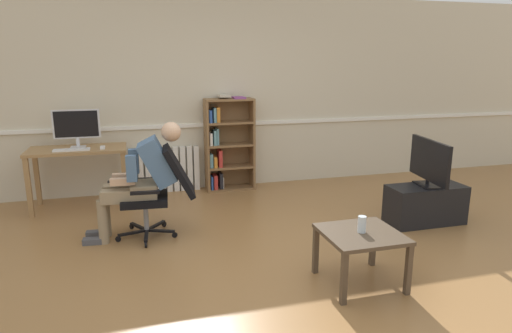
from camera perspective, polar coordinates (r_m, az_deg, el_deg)
The scene contains 14 objects.
ground_plane at distance 4.17m, azimuth 1.20°, elevation -12.21°, with size 18.00×18.00×0.00m, color olive.
back_wall at distance 6.35m, azimuth -5.77°, elevation 9.29°, with size 12.00×0.13×2.70m.
computer_desk at distance 5.90m, azimuth -21.97°, elevation 1.06°, with size 1.16×0.58×0.76m.
imac_monitor at distance 5.91m, azimuth -22.15°, elevation 4.93°, with size 0.55×0.14×0.47m.
keyboard at distance 5.74m, azimuth -22.68°, elevation 2.00°, with size 0.42×0.12×0.02m, color white.
computer_mouse at distance 5.73m, azimuth -19.17°, elevation 2.34°, with size 0.06×0.10×0.03m, color white.
bookshelf at distance 6.27m, azimuth -3.89°, elevation 2.73°, with size 0.69×0.29×1.34m.
radiator at distance 6.32m, azimuth -11.57°, elevation -0.40°, with size 0.94×0.08×0.63m.
office_chair at distance 4.69m, azimuth -12.22°, elevation -2.74°, with size 0.85×0.62×0.96m.
person_seated at distance 4.67m, azimuth -14.54°, elevation -1.33°, with size 1.03×0.41×1.21m.
tv_stand at distance 5.38m, azimuth 20.99°, elevation -4.59°, with size 0.87×0.38×0.44m.
tv_screen at distance 5.26m, azimuth 21.46°, elevation 0.53°, with size 0.25×0.80×0.52m.
coffee_table at distance 3.75m, azimuth 13.38°, elevation -9.16°, with size 0.62×0.60×0.45m.
drinking_glass at distance 3.71m, azimuth 13.50°, elevation -7.25°, with size 0.07×0.07×0.14m, color silver.
Camera 1 is at (-1.10, -3.59, 1.81)m, focal length 31.02 mm.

